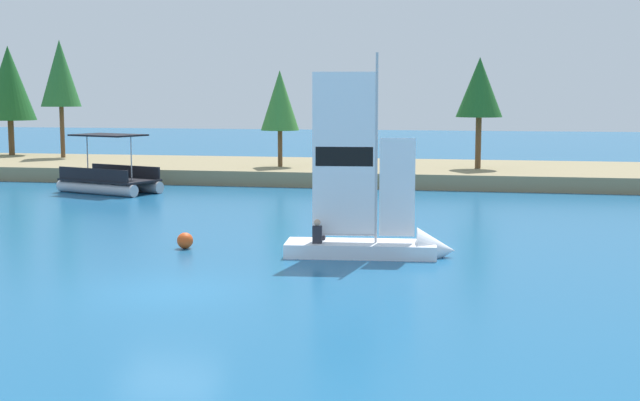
{
  "coord_description": "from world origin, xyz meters",
  "views": [
    {
      "loc": [
        7.73,
        -19.65,
        4.86
      ],
      "look_at": [
        1.99,
        9.38,
        1.2
      ],
      "focal_mm": 47.91,
      "sensor_mm": 36.0,
      "label": 1
    }
  ],
  "objects_px": {
    "shoreline_tree_left": "(9,83)",
    "shoreline_tree_midleft": "(60,74)",
    "sailboat": "(388,242)",
    "channel_buoy": "(185,241)",
    "shoreline_tree_midright": "(479,88)",
    "shoreline_tree_centre": "(280,101)",
    "wooden_dock": "(119,183)",
    "pontoon_boat": "(110,179)"
  },
  "relations": [
    {
      "from": "shoreline_tree_left",
      "to": "shoreline_tree_midright",
      "type": "distance_m",
      "value": 31.68
    },
    {
      "from": "shoreline_tree_midleft",
      "to": "shoreline_tree_midright",
      "type": "relative_size",
      "value": 1.24
    },
    {
      "from": "channel_buoy",
      "to": "shoreline_tree_midleft",
      "type": "bearing_deg",
      "value": 124.57
    },
    {
      "from": "wooden_dock",
      "to": "pontoon_boat",
      "type": "xyz_separation_m",
      "value": [
        0.54,
        -2.23,
        0.47
      ]
    },
    {
      "from": "shoreline_tree_centre",
      "to": "shoreline_tree_midright",
      "type": "relative_size",
      "value": 0.89
    },
    {
      "from": "shoreline_tree_midleft",
      "to": "sailboat",
      "type": "distance_m",
      "value": 36.21
    },
    {
      "from": "wooden_dock",
      "to": "pontoon_boat",
      "type": "height_order",
      "value": "pontoon_boat"
    },
    {
      "from": "sailboat",
      "to": "pontoon_boat",
      "type": "distance_m",
      "value": 21.24
    },
    {
      "from": "sailboat",
      "to": "pontoon_boat",
      "type": "height_order",
      "value": "sailboat"
    },
    {
      "from": "shoreline_tree_left",
      "to": "shoreline_tree_midright",
      "type": "bearing_deg",
      "value": -8.64
    },
    {
      "from": "shoreline_tree_left",
      "to": "wooden_dock",
      "type": "distance_m",
      "value": 17.66
    },
    {
      "from": "shoreline_tree_midleft",
      "to": "shoreline_tree_midright",
      "type": "height_order",
      "value": "shoreline_tree_midleft"
    },
    {
      "from": "shoreline_tree_centre",
      "to": "channel_buoy",
      "type": "distance_m",
      "value": 22.32
    },
    {
      "from": "shoreline_tree_left",
      "to": "shoreline_tree_centre",
      "type": "height_order",
      "value": "shoreline_tree_left"
    },
    {
      "from": "shoreline_tree_left",
      "to": "shoreline_tree_midleft",
      "type": "distance_m",
      "value": 4.79
    },
    {
      "from": "shoreline_tree_midleft",
      "to": "sailboat",
      "type": "height_order",
      "value": "shoreline_tree_midleft"
    },
    {
      "from": "shoreline_tree_left",
      "to": "pontoon_boat",
      "type": "distance_m",
      "value": 19.35
    },
    {
      "from": "pontoon_boat",
      "to": "shoreline_tree_midright",
      "type": "bearing_deg",
      "value": 44.86
    },
    {
      "from": "shoreline_tree_midleft",
      "to": "wooden_dock",
      "type": "distance_m",
      "value": 13.95
    },
    {
      "from": "wooden_dock",
      "to": "pontoon_boat",
      "type": "relative_size",
      "value": 0.85
    },
    {
      "from": "shoreline_tree_midleft",
      "to": "sailboat",
      "type": "relative_size",
      "value": 1.16
    },
    {
      "from": "shoreline_tree_midleft",
      "to": "sailboat",
      "type": "xyz_separation_m",
      "value": [
        24.43,
        -26.08,
        -5.81
      ]
    },
    {
      "from": "shoreline_tree_midleft",
      "to": "channel_buoy",
      "type": "xyz_separation_m",
      "value": [
        17.93,
        -26.02,
        -5.99
      ]
    },
    {
      "from": "shoreline_tree_midright",
      "to": "shoreline_tree_left",
      "type": "bearing_deg",
      "value": 171.36
    },
    {
      "from": "shoreline_tree_centre",
      "to": "channel_buoy",
      "type": "bearing_deg",
      "value": -84.13
    },
    {
      "from": "pontoon_boat",
      "to": "sailboat",
      "type": "bearing_deg",
      "value": -22.52
    },
    {
      "from": "wooden_dock",
      "to": "pontoon_boat",
      "type": "distance_m",
      "value": 2.34
    },
    {
      "from": "shoreline_tree_left",
      "to": "sailboat",
      "type": "bearing_deg",
      "value": -43.51
    },
    {
      "from": "shoreline_tree_left",
      "to": "sailboat",
      "type": "height_order",
      "value": "shoreline_tree_left"
    },
    {
      "from": "shoreline_tree_midright",
      "to": "channel_buoy",
      "type": "distance_m",
      "value": 24.85
    },
    {
      "from": "shoreline_tree_left",
      "to": "wooden_dock",
      "type": "bearing_deg",
      "value": -40.74
    },
    {
      "from": "shoreline_tree_centre",
      "to": "sailboat",
      "type": "xyz_separation_m",
      "value": [
        8.75,
        -21.85,
        -4.11
      ]
    },
    {
      "from": "sailboat",
      "to": "channel_buoy",
      "type": "xyz_separation_m",
      "value": [
        -6.51,
        0.07,
        -0.18
      ]
    },
    {
      "from": "shoreline_tree_midleft",
      "to": "shoreline_tree_centre",
      "type": "xyz_separation_m",
      "value": [
        15.69,
        -4.23,
        -1.69
      ]
    },
    {
      "from": "sailboat",
      "to": "channel_buoy",
      "type": "distance_m",
      "value": 6.51
    },
    {
      "from": "sailboat",
      "to": "channel_buoy",
      "type": "bearing_deg",
      "value": 173.56
    },
    {
      "from": "shoreline_tree_left",
      "to": "shoreline_tree_midright",
      "type": "xyz_separation_m",
      "value": [
        31.32,
        -4.76,
        -0.4
      ]
    },
    {
      "from": "shoreline_tree_midleft",
      "to": "shoreline_tree_midright",
      "type": "xyz_separation_m",
      "value": [
        26.79,
        -3.34,
        -0.98
      ]
    },
    {
      "from": "sailboat",
      "to": "wooden_dock",
      "type": "bearing_deg",
      "value": 128.63
    },
    {
      "from": "sailboat",
      "to": "shoreline_tree_left",
      "type": "bearing_deg",
      "value": 130.64
    },
    {
      "from": "shoreline_tree_centre",
      "to": "pontoon_boat",
      "type": "bearing_deg",
      "value": -132.67
    },
    {
      "from": "shoreline_tree_midright",
      "to": "shoreline_tree_centre",
      "type": "bearing_deg",
      "value": -175.42
    }
  ]
}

